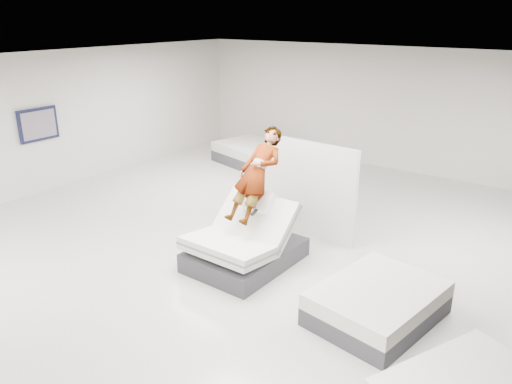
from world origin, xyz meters
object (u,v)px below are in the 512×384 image
hero_bed (244,245)px  wall_poster (38,124)px  flat_bed_left_far (254,154)px  divider_panel (308,189)px  remote (254,212)px  person (256,191)px  flat_bed_right_far (377,303)px

hero_bed → wall_poster: 6.13m
flat_bed_left_far → wall_poster: bearing=-119.1°
flat_bed_left_far → divider_panel: bearing=-41.9°
remote → flat_bed_left_far: 6.14m
person → remote: (0.21, -0.36, -0.21)m
hero_bed → divider_panel: divider_panel is taller
hero_bed → flat_bed_right_far: size_ratio=0.95×
hero_bed → divider_panel: size_ratio=0.94×
divider_panel → flat_bed_right_far: size_ratio=1.02×
divider_panel → wall_poster: wall_poster is taller
wall_poster → flat_bed_right_far: bearing=-2.7°
flat_bed_right_far → hero_bed: bearing=175.2°
flat_bed_right_far → divider_panel: bearing=139.7°
remote → divider_panel: 1.70m
divider_panel → person: bearing=-95.6°
flat_bed_right_far → wall_poster: bearing=177.3°
person → wall_poster: bearing=-177.3°
person → flat_bed_left_far: size_ratio=0.74×
remote → flat_bed_right_far: size_ratio=0.07×
wall_poster → person: bearing=1.3°
person → hero_bed: bearing=-90.0°
wall_poster → flat_bed_left_far: bearing=60.9°
hero_bed → flat_bed_right_far: hero_bed is taller
flat_bed_right_far → flat_bed_left_far: bearing=138.7°
remote → flat_bed_left_far: remote is taller
flat_bed_right_far → flat_bed_left_far: size_ratio=0.84×
remote → wall_poster: wall_poster is taller
flat_bed_left_far → flat_bed_right_far: bearing=-41.3°
remote → divider_panel: size_ratio=0.07×
remote → flat_bed_right_far: (2.22, -0.18, -0.76)m
flat_bed_right_far → remote: bearing=175.4°
divider_panel → flat_bed_left_far: divider_panel is taller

